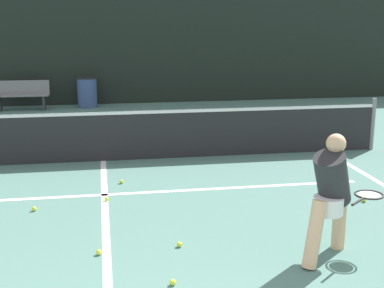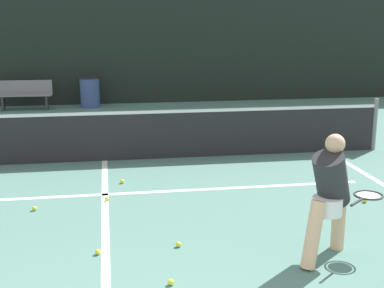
{
  "view_description": "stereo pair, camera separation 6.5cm",
  "coord_description": "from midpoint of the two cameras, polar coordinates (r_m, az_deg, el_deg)",
  "views": [
    {
      "loc": [
        0.01,
        -2.62,
        2.68
      ],
      "look_at": [
        1.24,
        4.54,
        0.95
      ],
      "focal_mm": 50.0,
      "sensor_mm": 36.0,
      "label": 1
    },
    {
      "loc": [
        0.08,
        -2.63,
        2.68
      ],
      "look_at": [
        1.24,
        4.54,
        0.95
      ],
      "focal_mm": 50.0,
      "sensor_mm": 36.0,
      "label": 2
    }
  ],
  "objects": [
    {
      "name": "court_service_line",
      "position": [
        8.41,
        -9.54,
        -5.36
      ],
      "size": [
        8.25,
        0.1,
        0.01
      ],
      "primitive_type": "cube",
      "color": "white",
      "rests_on": "ground"
    },
    {
      "name": "tennis_ball_scattered_2",
      "position": [
        6.39,
        -10.2,
        -11.3
      ],
      "size": [
        0.07,
        0.07,
        0.07
      ],
      "primitive_type": "sphere",
      "color": "#D1E033",
      "rests_on": "ground"
    },
    {
      "name": "tennis_ball_scattered_0",
      "position": [
        8.13,
        -9.33,
        -5.8
      ],
      "size": [
        0.07,
        0.07,
        0.07
      ],
      "primitive_type": "sphere",
      "color": "#D1E033",
      "rests_on": "ground"
    },
    {
      "name": "trash_bin",
      "position": [
        16.53,
        -11.24,
        5.43
      ],
      "size": [
        0.61,
        0.61,
        0.92
      ],
      "color": "#384C7F",
      "rests_on": "ground"
    },
    {
      "name": "tennis_ball_scattered_5",
      "position": [
        8.92,
        -7.74,
        -4.0
      ],
      "size": [
        0.07,
        0.07,
        0.07
      ],
      "primitive_type": "sphere",
      "color": "#D1E033",
      "rests_on": "ground"
    },
    {
      "name": "tennis_ball_scattered_7",
      "position": [
        7.95,
        -16.72,
        -6.64
      ],
      "size": [
        0.07,
        0.07,
        0.07
      ],
      "primitive_type": "sphere",
      "color": "#D1E033",
      "rests_on": "ground"
    },
    {
      "name": "fence_back",
      "position": [
        17.0,
        -10.02,
        10.5
      ],
      "size": [
        24.0,
        0.06,
        3.77
      ],
      "color": "black",
      "rests_on": "ground"
    },
    {
      "name": "net",
      "position": [
        10.24,
        -9.74,
        0.98
      ],
      "size": [
        11.09,
        0.09,
        1.07
      ],
      "color": "slate",
      "rests_on": "ground"
    },
    {
      "name": "player_practicing",
      "position": [
        6.2,
        14.34,
        -5.07
      ],
      "size": [
        1.21,
        0.73,
        1.44
      ],
      "rotation": [
        0.0,
        0.0,
        0.7
      ],
      "color": "#DBAD84",
      "rests_on": "ground"
    },
    {
      "name": "tennis_ball_scattered_8",
      "position": [
        8.37,
        17.67,
        -5.69
      ],
      "size": [
        0.07,
        0.07,
        0.07
      ],
      "primitive_type": "sphere",
      "color": "#D1E033",
      "rests_on": "ground"
    },
    {
      "name": "tennis_ball_scattered_3",
      "position": [
        9.38,
        14.09,
        -3.41
      ],
      "size": [
        0.07,
        0.07,
        0.07
      ],
      "primitive_type": "sphere",
      "color": "#D1E033",
      "rests_on": "ground"
    },
    {
      "name": "tennis_ball_scattered_1",
      "position": [
        6.5,
        -1.64,
        -10.65
      ],
      "size": [
        0.07,
        0.07,
        0.07
      ],
      "primitive_type": "sphere",
      "color": "#D1E033",
      "rests_on": "ground"
    },
    {
      "name": "courtside_bench",
      "position": [
        16.55,
        -17.79,
        5.08
      ],
      "size": [
        1.57,
        0.43,
        0.86
      ],
      "rotation": [
        0.0,
        0.0,
        -0.03
      ],
      "color": "slate",
      "rests_on": "ground"
    },
    {
      "name": "building_far",
      "position": [
        33.62,
        -10.05,
        12.93
      ],
      "size": [
        36.0,
        2.4,
        5.03
      ],
      "primitive_type": "cube",
      "color": "beige",
      "rests_on": "ground"
    },
    {
      "name": "court_center_mark",
      "position": [
        7.22,
        -9.46,
        -8.57
      ],
      "size": [
        0.1,
        6.62,
        0.01
      ],
      "primitive_type": "cube",
      "color": "white",
      "rests_on": "ground"
    },
    {
      "name": "tennis_ball_scattered_11",
      "position": [
        5.66,
        -2.4,
        -14.52
      ],
      "size": [
        0.07,
        0.07,
        0.07
      ],
      "primitive_type": "sphere",
      "color": "#D1E033",
      "rests_on": "ground"
    },
    {
      "name": "parked_car",
      "position": [
        21.55,
        -12.62,
        7.68
      ],
      "size": [
        1.8,
        4.04,
        1.53
      ],
      "color": "black",
      "rests_on": "ground"
    }
  ]
}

